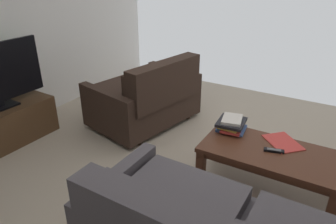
{
  "coord_description": "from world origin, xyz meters",
  "views": [
    {
      "loc": [
        -0.78,
        2.18,
        1.82
      ],
      "look_at": [
        0.28,
        0.37,
        0.81
      ],
      "focal_mm": 33.8,
      "sensor_mm": 36.0,
      "label": 1
    }
  ],
  "objects_px": {
    "coffee_table": "(270,157)",
    "tv_remote": "(274,151)",
    "loveseat_near": "(147,97)",
    "loose_magazine": "(283,142)",
    "book_stack": "(232,124)",
    "tv_stand": "(6,125)"
  },
  "relations": [
    {
      "from": "loveseat_near",
      "to": "tv_stand",
      "type": "height_order",
      "value": "loveseat_near"
    },
    {
      "from": "tv_stand",
      "to": "book_stack",
      "type": "xyz_separation_m",
      "value": [
        -2.25,
        -0.8,
        0.25
      ]
    },
    {
      "from": "loveseat_near",
      "to": "loose_magazine",
      "type": "bearing_deg",
      "value": 167.72
    },
    {
      "from": "book_stack",
      "to": "coffee_table",
      "type": "bearing_deg",
      "value": 157.13
    },
    {
      "from": "tv_remote",
      "to": "loose_magazine",
      "type": "relative_size",
      "value": 0.53
    },
    {
      "from": "tv_remote",
      "to": "loose_magazine",
      "type": "bearing_deg",
      "value": -99.89
    },
    {
      "from": "loose_magazine",
      "to": "coffee_table",
      "type": "bearing_deg",
      "value": -152.61
    },
    {
      "from": "loose_magazine",
      "to": "book_stack",
      "type": "bearing_deg",
      "value": 134.82
    },
    {
      "from": "coffee_table",
      "to": "loose_magazine",
      "type": "height_order",
      "value": "loose_magazine"
    },
    {
      "from": "tv_stand",
      "to": "loose_magazine",
      "type": "xyz_separation_m",
      "value": [
        -2.72,
        -0.8,
        0.2
      ]
    },
    {
      "from": "loveseat_near",
      "to": "book_stack",
      "type": "bearing_deg",
      "value": 163.05
    },
    {
      "from": "tv_remote",
      "to": "coffee_table",
      "type": "bearing_deg",
      "value": -19.76
    },
    {
      "from": "tv_remote",
      "to": "loose_magazine",
      "type": "xyz_separation_m",
      "value": [
        -0.03,
        -0.18,
        -0.01
      ]
    },
    {
      "from": "loveseat_near",
      "to": "book_stack",
      "type": "relative_size",
      "value": 4.52
    },
    {
      "from": "tv_stand",
      "to": "book_stack",
      "type": "distance_m",
      "value": 2.4
    },
    {
      "from": "coffee_table",
      "to": "loose_magazine",
      "type": "bearing_deg",
      "value": -107.25
    },
    {
      "from": "coffee_table",
      "to": "book_stack",
      "type": "xyz_separation_m",
      "value": [
        0.41,
        -0.17,
        0.12
      ]
    },
    {
      "from": "tv_remote",
      "to": "loose_magazine",
      "type": "height_order",
      "value": "tv_remote"
    },
    {
      "from": "coffee_table",
      "to": "tv_remote",
      "type": "xyz_separation_m",
      "value": [
        -0.02,
        0.01,
        0.08
      ]
    },
    {
      "from": "loveseat_near",
      "to": "book_stack",
      "type": "height_order",
      "value": "loveseat_near"
    },
    {
      "from": "loveseat_near",
      "to": "coffee_table",
      "type": "xyz_separation_m",
      "value": [
        -1.59,
        0.53,
        -0.01
      ]
    },
    {
      "from": "tv_stand",
      "to": "tv_remote",
      "type": "relative_size",
      "value": 6.17
    }
  ]
}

